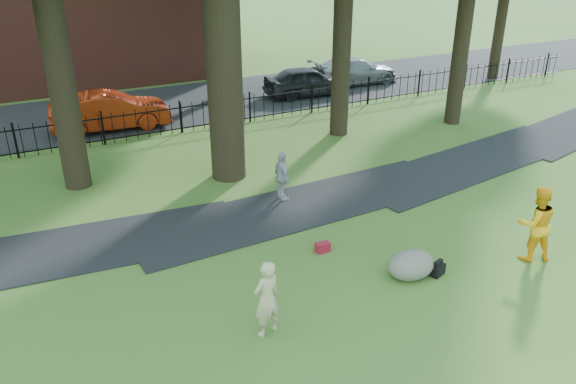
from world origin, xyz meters
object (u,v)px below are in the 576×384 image
woman (267,299)px  boulder (411,263)px  red_sedan (110,111)px  man (536,224)px

woman → boulder: bearing=171.9°
boulder → red_sedan: red_sedan is taller
man → red_sedan: man is taller
boulder → man: bearing=-13.7°
man → red_sedan: 16.45m
woman → boulder: 3.90m
boulder → woman: bearing=-175.1°
woman → red_sedan: 14.49m
man → boulder: size_ratio=1.66×
woman → man: (6.93, -0.41, 0.13)m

